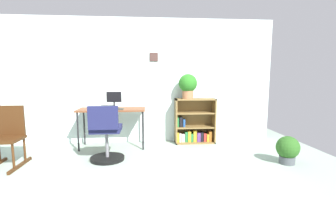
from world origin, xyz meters
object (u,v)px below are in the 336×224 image
object	(u,v)px
bookshelf_low	(194,124)
potted_plant_floor	(288,149)
desk	(112,112)
office_chair	(106,137)
monitor	(114,99)
potted_plant_on_shelf	(188,85)
rocking_chair	(7,136)
keyboard	(111,109)

from	to	relation	value
bookshelf_low	potted_plant_floor	bearing A→B (deg)	-49.66
desk	bookshelf_low	bearing A→B (deg)	7.94
office_chair	bookshelf_low	distance (m)	1.83
monitor	potted_plant_on_shelf	distance (m)	1.40
monitor	bookshelf_low	bearing A→B (deg)	5.57
potted_plant_on_shelf	rocking_chair	bearing A→B (deg)	-160.24
monitor	bookshelf_low	size ratio (longest dim) A/B	0.35
rocking_chair	bookshelf_low	bearing A→B (deg)	19.81
desk	potted_plant_on_shelf	bearing A→B (deg)	6.63
desk	potted_plant_on_shelf	size ratio (longest dim) A/B	2.55
potted_plant_floor	office_chair	bearing A→B (deg)	172.68
rocking_chair	potted_plant_on_shelf	xyz separation A→B (m)	(2.78, 1.00, 0.69)
potted_plant_floor	bookshelf_low	bearing A→B (deg)	130.34
potted_plant_on_shelf	desk	bearing A→B (deg)	-173.37
keyboard	office_chair	size ratio (longest dim) A/B	0.48
desk	monitor	world-z (taller)	monitor
desk	rocking_chair	world-z (taller)	rocking_chair
bookshelf_low	office_chair	bearing A→B (deg)	-146.98
office_chair	potted_plant_floor	xyz separation A→B (m)	(2.67, -0.34, -0.16)
rocking_chair	potted_plant_floor	distance (m)	4.07
desk	potted_plant_floor	size ratio (longest dim) A/B	2.87
keyboard	potted_plant_floor	size ratio (longest dim) A/B	1.01
office_chair	keyboard	bearing A→B (deg)	89.58
desk	potted_plant_floor	world-z (taller)	desk
monitor	office_chair	bearing A→B (deg)	-91.88
monitor	potted_plant_floor	bearing A→B (deg)	-24.29
desk	rocking_chair	distance (m)	1.62
monitor	keyboard	size ratio (longest dim) A/B	0.72
rocking_chair	potted_plant_floor	world-z (taller)	rocking_chair
keyboard	potted_plant_on_shelf	xyz separation A→B (m)	(1.39, 0.30, 0.41)
keyboard	potted_plant_floor	xyz separation A→B (m)	(2.67, -0.99, -0.50)
office_chair	bookshelf_low	bearing A→B (deg)	33.02
office_chair	potted_plant_floor	distance (m)	2.70
potted_plant_on_shelf	keyboard	bearing A→B (deg)	-167.77
desk	office_chair	distance (m)	0.83
bookshelf_low	potted_plant_on_shelf	bearing A→B (deg)	-159.30
rocking_chair	potted_plant_floor	bearing A→B (deg)	-4.12
desk	keyboard	size ratio (longest dim) A/B	2.85
keyboard	bookshelf_low	size ratio (longest dim) A/B	0.48
monitor	office_chair	world-z (taller)	monitor
office_chair	potted_plant_floor	world-z (taller)	office_chair
office_chair	monitor	bearing A→B (deg)	88.12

